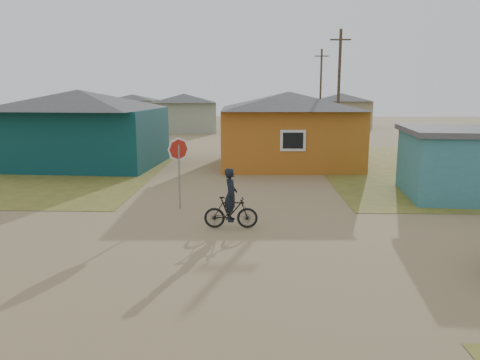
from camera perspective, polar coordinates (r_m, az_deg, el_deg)
name	(u,v)px	position (r m, az deg, el deg)	size (l,w,h in m)	color
ground	(227,255)	(11.68, -1.62, -9.10)	(120.00, 120.00, 0.00)	#957E56
house_teal	(80,127)	(26.18, -18.91, 6.13)	(8.93, 7.08, 4.00)	#093336
house_yellow	(288,128)	(25.10, 5.92, 6.36)	(7.72, 6.76, 3.90)	#B2621B
house_pale_west	(184,112)	(45.49, -6.82, 8.22)	(7.04, 6.15, 3.60)	gray
house_beige_east	(341,110)	(51.85, 12.17, 8.39)	(6.95, 6.05, 3.60)	gray
house_pale_north	(133,108)	(58.85, -12.91, 8.54)	(6.28, 5.81, 3.40)	gray
utility_pole_near	(339,87)	(33.47, 11.95, 10.99)	(1.40, 0.20, 8.00)	#423527
utility_pole_far	(321,88)	(49.43, 9.80, 11.00)	(1.40, 0.20, 8.00)	#423527
stop_sign	(179,157)	(15.82, -7.49, 2.85)	(0.78, 0.25, 2.44)	gray
cyclist	(231,207)	(13.66, -1.12, -3.26)	(1.58, 0.57, 1.78)	black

